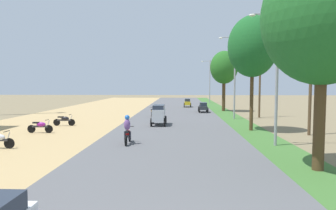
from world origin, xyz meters
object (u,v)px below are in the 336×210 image
object	(u,v)px
streetlamp_mid	(235,71)
utility_pole_far	(260,73)
median_tree_nearest	(323,17)
parked_motorbike_fourth	(64,120)
motorbike_ahead_second	(152,112)
car_hatchback_yellow	(187,103)
streetlamp_near	(277,68)
median_tree_third	(224,68)
utility_pole_near	(311,67)
car_van_silver	(159,114)
median_tree_second	(253,47)
parked_motorbike_third	(40,126)
streetlamp_far	(210,78)
car_sedan_charcoal	(203,107)
motorbike_foreground_rider	(128,130)

from	to	relation	value
streetlamp_mid	utility_pole_far	world-z (taller)	utility_pole_far
median_tree_nearest	utility_pole_far	xyz separation A→B (m)	(2.69, 19.42, -1.43)
parked_motorbike_fourth	motorbike_ahead_second	xyz separation A→B (m)	(6.52, 7.32, 0.02)
median_tree_nearest	streetlamp_mid	bearing A→B (deg)	90.60
streetlamp_mid	car_hatchback_yellow	distance (m)	15.73
streetlamp_near	median_tree_third	bearing A→B (deg)	89.57
utility_pole_near	car_van_silver	size ratio (longest dim) A/B	3.66
median_tree_second	motorbike_ahead_second	distance (m)	13.48
motorbike_ahead_second	parked_motorbike_third	bearing A→B (deg)	-121.76
median_tree_nearest	motorbike_ahead_second	distance (m)	21.85
streetlamp_mid	utility_pole_near	world-z (taller)	utility_pole_near
streetlamp_far	car_van_silver	size ratio (longest dim) A/B	3.19
median_tree_nearest	car_van_silver	size ratio (longest dim) A/B	3.58
parked_motorbike_third	car_hatchback_yellow	bearing A→B (deg)	65.76
median_tree_second	car_sedan_charcoal	bearing A→B (deg)	100.20
median_tree_nearest	utility_pole_near	size ratio (longest dim) A/B	0.98
car_van_silver	motorbike_ahead_second	bearing A→B (deg)	99.95
parked_motorbike_third	streetlamp_far	xyz separation A→B (m)	(15.05, 34.54, 3.95)
parked_motorbike_third	streetlamp_far	size ratio (longest dim) A/B	0.23
parked_motorbike_fourth	motorbike_ahead_second	distance (m)	9.80
car_hatchback_yellow	streetlamp_far	bearing A→B (deg)	68.05
streetlamp_near	motorbike_ahead_second	size ratio (longest dim) A/B	4.09
parked_motorbike_fourth	median_tree_nearest	distance (m)	19.99
median_tree_second	median_tree_third	size ratio (longest dim) A/B	1.11
streetlamp_near	car_sedan_charcoal	size ratio (longest dim) A/B	3.26
median_tree_third	streetlamp_mid	xyz separation A→B (m)	(-0.16, -8.50, -0.80)
streetlamp_near	car_van_silver	distance (m)	11.11
parked_motorbike_third	median_tree_second	distance (m)	16.10
utility_pole_near	streetlamp_mid	bearing A→B (deg)	110.83
parked_motorbike_fourth	streetlamp_far	distance (m)	34.47
median_tree_second	car_hatchback_yellow	distance (m)	23.12
parked_motorbike_third	utility_pole_far	world-z (taller)	utility_pole_far
streetlamp_near	car_sedan_charcoal	xyz separation A→B (m)	(-2.57, 19.35, -3.59)
streetlamp_near	car_van_silver	size ratio (longest dim) A/B	3.06
streetlamp_mid	motorbike_foreground_rider	bearing A→B (deg)	-122.60
parked_motorbike_third	car_van_silver	distance (m)	9.05
parked_motorbike_fourth	median_tree_second	xyz separation A→B (m)	(14.70, -1.81, 5.63)
streetlamp_near	motorbike_foreground_rider	bearing A→B (deg)	-179.93
median_tree_nearest	utility_pole_near	xyz separation A→B (m)	(3.27, 8.65, -1.44)
parked_motorbike_third	car_hatchback_yellow	distance (m)	26.23
median_tree_third	streetlamp_mid	world-z (taller)	streetlamp_mid
car_van_silver	car_hatchback_yellow	xyz separation A→B (m)	(2.80, 19.65, -0.28)
streetlamp_near	car_hatchback_yellow	distance (m)	28.10
car_van_silver	motorbike_foreground_rider	xyz separation A→B (m)	(-1.20, -7.91, -0.17)
parked_motorbike_third	motorbike_foreground_rider	xyz separation A→B (m)	(6.77, -3.64, 0.30)
median_tree_second	utility_pole_near	bearing A→B (deg)	-24.56
motorbike_foreground_rider	parked_motorbike_fourth	bearing A→B (deg)	131.73
utility_pole_near	car_van_silver	bearing A→B (deg)	159.01
median_tree_nearest	motorbike_foreground_rider	bearing A→B (deg)	150.50
streetlamp_far	utility_pole_near	world-z (taller)	utility_pole_near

